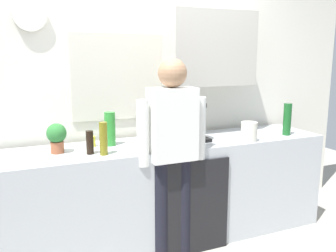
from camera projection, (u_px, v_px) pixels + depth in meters
kitchen_counter at (158, 193)px, 3.15m from camera, size 3.10×0.64×0.88m
dishwasher_panel at (198, 208)px, 2.94m from camera, size 0.56×0.02×0.79m
back_wall_assembly at (149, 85)px, 3.37m from camera, size 4.70×0.42×2.60m
coffee_maker at (195, 124)px, 3.16m from camera, size 0.20×0.20×0.33m
bottle_green_wine at (287, 119)px, 3.38m from camera, size 0.07×0.07×0.30m
bottle_olive_oil at (103, 139)px, 2.69m from camera, size 0.06×0.06×0.25m
bottle_dark_sauce at (90, 142)px, 2.72m from camera, size 0.06×0.06×0.18m
bottle_amber_beer at (151, 129)px, 3.08m from camera, size 0.06×0.06×0.23m
bottle_clear_soda at (110, 129)px, 2.98m from camera, size 0.09×0.09×0.28m
bottle_red_vinegar at (158, 137)px, 2.81m from camera, size 0.06×0.06×0.22m
cup_yellow_cup at (91, 141)px, 2.96m from camera, size 0.07×0.07×0.08m
potted_plant at (57, 136)px, 2.74m from camera, size 0.15×0.15×0.23m
dish_soap at (169, 138)px, 2.92m from camera, size 0.06×0.06×0.18m
storage_canister at (249, 132)px, 3.13m from camera, size 0.14×0.14×0.17m
person_at_sink at (172, 144)px, 2.78m from camera, size 0.57×0.22×1.60m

